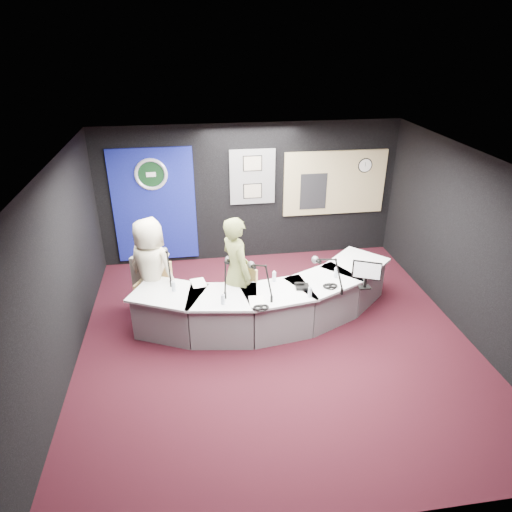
{
  "coord_description": "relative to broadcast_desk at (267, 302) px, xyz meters",
  "views": [
    {
      "loc": [
        -1.16,
        -5.69,
        4.4
      ],
      "look_at": [
        -0.2,
        0.8,
        1.1
      ],
      "focal_mm": 32.0,
      "sensor_mm": 36.0,
      "label": 1
    }
  ],
  "objects": [
    {
      "name": "boom_mic_b",
      "position": [
        -0.65,
        -0.09,
        0.68
      ],
      "size": [
        0.24,
        0.73,
        0.6
      ],
      "primitive_type": null,
      "color": "black",
      "rests_on": "broadcast_desk"
    },
    {
      "name": "water_bottles",
      "position": [
        0.1,
        -0.27,
        0.46
      ],
      "size": [
        3.22,
        0.62,
        0.18
      ],
      "primitive_type": null,
      "color": "silver",
      "rests_on": "broadcast_desk"
    },
    {
      "name": "boom_mic_a",
      "position": [
        -1.57,
        0.38,
        0.68
      ],
      "size": [
        0.22,
        0.73,
        0.6
      ],
      "primitive_type": null,
      "color": "black",
      "rests_on": "broadcast_desk"
    },
    {
      "name": "seal_center",
      "position": [
        -1.85,
        2.38,
        1.52
      ],
      "size": [
        0.48,
        0.01,
        0.48
      ],
      "primitive_type": "cylinder",
      "rotation": [
        1.57,
        0.0,
        0.0
      ],
      "color": "black",
      "rests_on": "backdrop_panel"
    },
    {
      "name": "wall_back",
      "position": [
        0.05,
        2.45,
        1.02
      ],
      "size": [
        6.0,
        0.02,
        2.8
      ],
      "primitive_type": "cube",
      "color": "black",
      "rests_on": "ground"
    },
    {
      "name": "wall_right",
      "position": [
        3.05,
        -0.55,
        1.02
      ],
      "size": [
        0.02,
        6.0,
        2.8
      ],
      "primitive_type": "cube",
      "color": "black",
      "rests_on": "ground"
    },
    {
      "name": "agency_seal",
      "position": [
        -1.85,
        2.38,
        1.52
      ],
      "size": [
        0.63,
        0.07,
        0.63
      ],
      "primitive_type": "torus",
      "rotation": [
        1.57,
        0.0,
        0.0
      ],
      "color": "silver",
      "rests_on": "backdrop_panel"
    },
    {
      "name": "paper_stack",
      "position": [
        -1.1,
        0.13,
        0.38
      ],
      "size": [
        0.28,
        0.35,
        0.0
      ],
      "primitive_type": "cube",
      "rotation": [
        0.0,
        0.0,
        0.19
      ],
      "color": "white",
      "rests_on": "broadcast_desk"
    },
    {
      "name": "wall_left",
      "position": [
        -2.95,
        -0.55,
        1.02
      ],
      "size": [
        0.02,
        6.0,
        2.8
      ],
      "primitive_type": "cube",
      "color": "black",
      "rests_on": "ground"
    },
    {
      "name": "headphones_far",
      "position": [
        -0.22,
        -0.75,
        0.39
      ],
      "size": [
        0.2,
        0.2,
        0.03
      ],
      "primitive_type": "torus",
      "color": "black",
      "rests_on": "broadcast_desk"
    },
    {
      "name": "backdrop_panel",
      "position": [
        -1.85,
        2.42,
        0.88
      ],
      "size": [
        1.6,
        0.05,
        2.3
      ],
      "primitive_type": "cube",
      "color": "navy",
      "rests_on": "wall_back"
    },
    {
      "name": "booth_window_frame",
      "position": [
        1.8,
        2.42,
        1.18
      ],
      "size": [
        2.12,
        0.06,
        1.32
      ],
      "primitive_type": "cube",
      "color": "tan",
      "rests_on": "wall_back"
    },
    {
      "name": "armchair_left",
      "position": [
        -1.84,
        0.43,
        0.1
      ],
      "size": [
        0.72,
        0.72,
        0.95
      ],
      "primitive_type": null,
      "rotation": [
        0.0,
        0.0,
        -0.47
      ],
      "color": "tan",
      "rests_on": "ground"
    },
    {
      "name": "draped_jacket",
      "position": [
        -1.97,
        0.66,
        0.24
      ],
      "size": [
        0.49,
        0.31,
        0.7
      ],
      "primitive_type": "cube",
      "rotation": [
        0.0,
        0.0,
        -0.47
      ],
      "color": "slate",
      "rests_on": "armchair_left"
    },
    {
      "name": "headphones_near",
      "position": [
        0.95,
        -0.3,
        0.39
      ],
      "size": [
        0.22,
        0.22,
        0.04
      ],
      "primitive_type": "torus",
      "color": "black",
      "rests_on": "broadcast_desk"
    },
    {
      "name": "person_man",
      "position": [
        -1.84,
        0.43,
        0.51
      ],
      "size": [
        1.03,
        0.95,
        1.77
      ],
      "primitive_type": "imported",
      "rotation": [
        0.0,
        0.0,
        2.56
      ],
      "color": "beige",
      "rests_on": "ground"
    },
    {
      "name": "booth_glow",
      "position": [
        1.8,
        2.41,
        1.18
      ],
      "size": [
        2.0,
        0.02,
        1.2
      ],
      "primitive_type": "cube",
      "color": "#D8C088",
      "rests_on": "booth_window_frame"
    },
    {
      "name": "ceiling",
      "position": [
        0.05,
        -0.55,
        2.42
      ],
      "size": [
        6.0,
        6.0,
        0.02
      ],
      "primitive_type": "cube",
      "color": "silver",
      "rests_on": "ground"
    },
    {
      "name": "wall_front",
      "position": [
        0.05,
        -3.55,
        1.02
      ],
      "size": [
        6.0,
        0.02,
        2.8
      ],
      "primitive_type": "cube",
      "color": "black",
      "rests_on": "ground"
    },
    {
      "name": "computer_monitor",
      "position": [
        1.47,
        -0.41,
        0.7
      ],
      "size": [
        0.41,
        0.2,
        0.3
      ],
      "primitive_type": "cube",
      "rotation": [
        0.0,
        0.0,
        -0.42
      ],
      "color": "black",
      "rests_on": "broadcast_desk"
    },
    {
      "name": "armchair_right",
      "position": [
        -0.49,
        0.1,
        0.12
      ],
      "size": [
        0.78,
        0.78,
        1.0
      ],
      "primitive_type": null,
      "rotation": [
        0.0,
        0.0,
        -0.99
      ],
      "color": "tan",
      "rests_on": "ground"
    },
    {
      "name": "notepad",
      "position": [
        -0.26,
        -0.56,
        0.38
      ],
      "size": [
        0.24,
        0.33,
        0.0
      ],
      "primitive_type": "cube",
      "rotation": [
        0.0,
        0.0,
        -0.05
      ],
      "color": "white",
      "rests_on": "broadcast_desk"
    },
    {
      "name": "pinboard",
      "position": [
        0.1,
        2.42,
        1.38
      ],
      "size": [
        0.9,
        0.04,
        1.1
      ],
      "primitive_type": "cube",
      "color": "slate",
      "rests_on": "wall_back"
    },
    {
      "name": "broadcast_desk",
      "position": [
        0.0,
        0.0,
        0.0
      ],
      "size": [
        4.5,
        1.9,
        0.75
      ],
      "primitive_type": null,
      "color": "silver",
      "rests_on": "ground"
    },
    {
      "name": "person_woman",
      "position": [
        -0.49,
        0.1,
        0.55
      ],
      "size": [
        0.68,
        0.8,
        1.85
      ],
      "primitive_type": "imported",
      "rotation": [
        0.0,
        0.0,
        1.99
      ],
      "color": "olive",
      "rests_on": "ground"
    },
    {
      "name": "ground",
      "position": [
        0.05,
        -0.55,
        -0.38
      ],
      "size": [
        6.0,
        6.0,
        0.0
      ],
      "primitive_type": "plane",
      "color": "black",
      "rests_on": "ground"
    },
    {
      "name": "boom_mic_d",
      "position": [
        0.91,
        -0.27,
        0.68
      ],
      "size": [
        0.41,
        0.67,
        0.6
      ],
      "primitive_type": null,
      "color": "black",
      "rests_on": "broadcast_desk"
    },
    {
      "name": "framed_photo_lower",
      "position": [
        0.1,
        2.39,
        1.09
      ],
      "size": [
        0.34,
        0.02,
        0.27
      ],
      "primitive_type": "cube",
      "color": "gray",
      "rests_on": "pinboard"
    },
    {
      "name": "boom_mic_c",
      "position": [
        -0.16,
        -0.31,
        0.68
      ],
      "size": [
        0.35,
        0.7,
        0.6
      ],
      "primitive_type": null,
      "color": "black",
      "rests_on": "broadcast_desk"
    },
    {
      "name": "desk_phone",
      "position": [
        0.5,
        -0.27,
        0.4
      ],
      "size": [
        0.22,
        0.18,
        0.05
      ],
      "primitive_type": "cube",
      "rotation": [
        0.0,
        0.0,
        -0.12
      ],
      "color": "black",
      "rests_on": "broadcast_desk"
    },
    {
      "name": "framed_photo_upper",
      "position": [
        0.1,
        2.39,
        1.65
      ],
      "size": [
        0.34,
        0.02,
        0.27
      ],
      "primitive_type": "cube",
      "color": "gray",
      "rests_on": "pinboard"
    },
    {
      "name": "wall_clock",
      "position": [
        2.4,
        2.39,
        1.52
      ],
      "size": [
        0.28,
        0.01,
        0.28
      ],
      "primitive_type": "cylinder",
      "rotation": [
        1.57,
        0.0,
        0.0
      ],
      "color": "white",
      "rests_on": "booth_window_frame"
    },
    {
      "name": "equipment_rack",
      "position": [
        1.35,
        2.39,
        1.03
      ],
      "size": [
        0.55,
        0.02,
        0.75
      ],
      "primitive_type": "cube",
      "color": "black",
      "rests_on": "booth_window_frame"
    }
  ]
}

